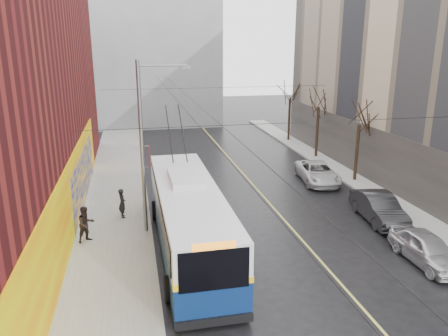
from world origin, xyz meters
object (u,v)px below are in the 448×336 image
(tree_near, at_px, (360,114))
(parked_car_b, at_px, (379,208))
(parked_car_a, at_px, (427,248))
(following_car, at_px, (180,176))
(tree_far, at_px, (290,91))
(pedestrian_a, at_px, (122,203))
(streetlight_pole, at_px, (145,144))
(parked_car_c, at_px, (317,172))
(tree_mid, at_px, (319,98))
(pedestrian_b, at_px, (86,224))
(trolleybus, at_px, (189,216))

(tree_near, distance_m, parked_car_b, 8.51)
(parked_car_a, distance_m, following_car, 16.56)
(tree_near, bearing_deg, following_car, 173.89)
(tree_far, bearing_deg, pedestrian_a, -132.75)
(streetlight_pole, relative_size, parked_car_c, 1.75)
(tree_mid, height_order, tree_far, tree_mid)
(streetlight_pole, distance_m, tree_near, 16.28)
(parked_car_c, bearing_deg, tree_near, -1.96)
(tree_far, distance_m, pedestrian_a, 24.69)
(parked_car_b, distance_m, parked_car_c, 7.48)
(tree_far, relative_size, pedestrian_a, 3.85)
(streetlight_pole, relative_size, pedestrian_b, 4.86)
(pedestrian_a, bearing_deg, tree_far, -55.79)
(trolleybus, bearing_deg, parked_car_a, -19.32)
(streetlight_pole, xyz_separation_m, tree_near, (15.14, 6.00, 0.13))
(pedestrian_b, bearing_deg, tree_mid, 1.86)
(pedestrian_a, bearing_deg, streetlight_pole, -159.93)
(parked_car_b, bearing_deg, parked_car_c, 99.56)
(streetlight_pole, bearing_deg, tree_far, 52.88)
(tree_near, relative_size, parked_car_a, 1.52)
(pedestrian_b, bearing_deg, tree_far, 13.54)
(streetlight_pole, xyz_separation_m, following_car, (2.51, 7.35, -4.07))
(parked_car_b, xyz_separation_m, following_car, (-10.32, 8.39, -0.01))
(trolleybus, relative_size, pedestrian_a, 7.74)
(parked_car_b, bearing_deg, trolleybus, -166.72)
(tree_far, height_order, following_car, tree_far)
(parked_car_c, bearing_deg, parked_car_a, -83.54)
(following_car, bearing_deg, parked_car_a, -56.48)
(tree_mid, xyz_separation_m, pedestrian_b, (-18.25, -13.74, -4.18))
(tree_near, xyz_separation_m, parked_car_c, (-2.75, 0.43, -4.26))
(tree_near, bearing_deg, parked_car_a, -103.37)
(tree_mid, distance_m, following_car, 14.54)
(parked_car_a, distance_m, parked_car_b, 5.01)
(pedestrian_b, bearing_deg, parked_car_b, -36.19)
(tree_far, xyz_separation_m, following_car, (-12.63, -12.65, -4.37))
(parked_car_a, xyz_separation_m, pedestrian_a, (-13.67, 8.14, 0.29))
(following_car, relative_size, pedestrian_b, 2.46)
(parked_car_a, xyz_separation_m, following_car, (-9.77, 13.37, 0.06))
(tree_mid, relative_size, parked_car_c, 1.30)
(parked_car_b, xyz_separation_m, pedestrian_a, (-14.21, 3.16, 0.22))
(parked_car_a, xyz_separation_m, parked_car_b, (0.54, 4.98, 0.06))
(parked_car_a, bearing_deg, parked_car_c, 89.67)
(tree_near, distance_m, parked_car_a, 13.06)
(trolleybus, xyz_separation_m, parked_car_a, (10.45, -3.62, -1.02))
(trolleybus, height_order, pedestrian_b, trolleybus)
(parked_car_a, relative_size, parked_car_c, 0.82)
(following_car, height_order, pedestrian_b, pedestrian_b)
(tree_far, xyz_separation_m, parked_car_a, (-2.86, -26.01, -4.42))
(streetlight_pole, bearing_deg, following_car, 71.16)
(tree_mid, height_order, pedestrian_a, tree_mid)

